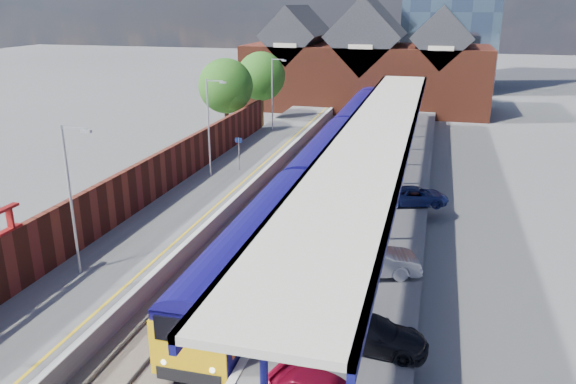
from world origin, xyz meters
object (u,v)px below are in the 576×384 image
train (345,134)px  lamp_post_b (72,192)px  lamp_post_d (274,90)px  parked_car_silver (369,260)px  platform_sign (239,148)px  parked_car_dark (371,333)px  lamp_post_c (210,122)px  parked_car_blue (415,196)px

train → lamp_post_b: 28.53m
train → lamp_post_b: size_ratio=9.42×
lamp_post_d → parked_car_silver: (12.93, -28.78, -3.22)m
platform_sign → parked_car_dark: platform_sign is taller
lamp_post_c → parked_car_silver: size_ratio=1.50×
parked_car_silver → platform_sign: bearing=20.6°
train → platform_sign: size_ratio=26.37×
parked_car_silver → lamp_post_c: bearing=27.9°
platform_sign → parked_car_dark: size_ratio=0.60×
train → lamp_post_c: lamp_post_c is taller
train → parked_car_silver: 24.58m
lamp_post_b → lamp_post_c: (0.00, 16.00, 0.00)m
parked_car_dark → parked_car_silver: bearing=13.1°
train → parked_car_dark: (5.87, -29.85, -0.52)m
lamp_post_c → platform_sign: lamp_post_c is taller
train → lamp_post_c: 14.04m
train → parked_car_blue: bearing=-63.9°
lamp_post_c → parked_car_blue: bearing=-9.4°
lamp_post_b → parked_car_dark: (13.72, -2.57, -3.39)m
parked_car_dark → platform_sign: bearing=36.3°
parked_car_silver → parked_car_blue: (1.62, 10.36, -0.20)m
parked_car_silver → lamp_post_b: bearing=86.6°
train → parked_car_silver: bearing=-78.1°
parked_car_blue → lamp_post_c: bearing=67.8°
platform_sign → parked_car_blue: platform_sign is taller
lamp_post_d → platform_sign: lamp_post_d is taller
lamp_post_b → platform_sign: size_ratio=2.80×
lamp_post_d → parked_car_blue: (14.55, -18.42, -3.43)m
lamp_post_b → lamp_post_c: bearing=90.0°
train → platform_sign: 11.33m
train → parked_car_blue: (6.69, -13.69, -0.56)m
platform_sign → parked_car_silver: size_ratio=0.54×
lamp_post_b → platform_sign: bearing=85.7°
lamp_post_c → lamp_post_d: bearing=90.0°
lamp_post_c → parked_car_dark: lamp_post_c is taller
lamp_post_b → train: bearing=73.9°
platform_sign → parked_car_blue: (13.19, -4.42, -1.12)m
parked_car_silver → parked_car_dark: bearing=170.4°
lamp_post_d → platform_sign: (1.36, -14.00, -2.30)m
parked_car_blue → platform_sign: bearing=58.7°
lamp_post_b → parked_car_dark: 14.37m
train → parked_car_dark: size_ratio=15.83×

